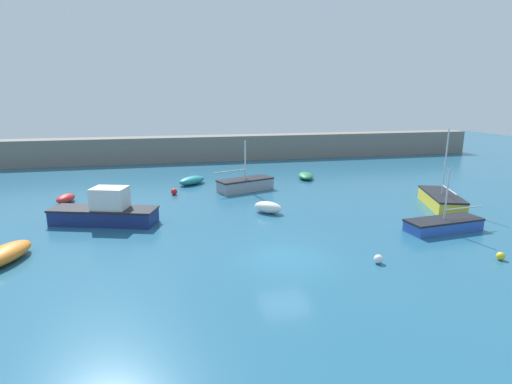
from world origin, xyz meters
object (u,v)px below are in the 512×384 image
at_px(sailboat_tall_mast, 441,200).
at_px(mooring_buoy_yellow, 501,256).
at_px(sailboat_short_mast, 245,184).
at_px(mooring_buoy_red, 174,192).
at_px(fishing_dinghy_green, 66,198).
at_px(mooring_buoy_white, 378,259).
at_px(rowboat_blue_near, 306,176).
at_px(open_tender_yellow, 192,180).
at_px(sailboat_twin_hulled, 443,224).
at_px(cabin_cruiser_white, 106,211).
at_px(dinghy_near_pier, 268,207).
at_px(rowboat_white_midwater, 4,255).

xyz_separation_m(sailboat_tall_mast, mooring_buoy_yellow, (-3.34, -8.86, -0.31)).
xyz_separation_m(sailboat_short_mast, mooring_buoy_red, (-5.80, -0.23, -0.27)).
distance_m(fishing_dinghy_green, mooring_buoy_white, 22.53).
height_order(rowboat_blue_near, fishing_dinghy_green, fishing_dinghy_green).
relative_size(open_tender_yellow, sailboat_twin_hulled, 0.58).
relative_size(cabin_cruiser_white, mooring_buoy_red, 13.52).
bearing_deg(mooring_buoy_white, mooring_buoy_yellow, -8.60).
distance_m(dinghy_near_pier, rowboat_white_midwater, 15.09).
xyz_separation_m(open_tender_yellow, sailboat_tall_mast, (16.73, -11.20, 0.14)).
bearing_deg(sailboat_twin_hulled, sailboat_tall_mast, -131.39).
relative_size(sailboat_short_mast, mooring_buoy_red, 10.55).
relative_size(fishing_dinghy_green, mooring_buoy_white, 4.83).
relative_size(fishing_dinghy_green, cabin_cruiser_white, 0.31).
relative_size(fishing_dinghy_green, sailboat_tall_mast, 0.37).
xyz_separation_m(rowboat_blue_near, cabin_cruiser_white, (-16.48, -10.22, 0.50)).
height_order(rowboat_white_midwater, mooring_buoy_yellow, rowboat_white_midwater).
bearing_deg(sailboat_tall_mast, rowboat_white_midwater, 118.22).
distance_m(open_tender_yellow, cabin_cruiser_white, 11.67).
height_order(cabin_cruiser_white, mooring_buoy_yellow, cabin_cruiser_white).
distance_m(sailboat_tall_mast, rowboat_white_midwater, 26.77).
bearing_deg(mooring_buoy_white, mooring_buoy_red, 120.13).
distance_m(rowboat_blue_near, mooring_buoy_yellow, 20.36).
distance_m(sailboat_short_mast, mooring_buoy_yellow, 19.13).
xyz_separation_m(rowboat_blue_near, sailboat_short_mast, (-6.46, -3.41, 0.23)).
bearing_deg(sailboat_short_mast, mooring_buoy_red, 162.17).
xyz_separation_m(fishing_dinghy_green, open_tender_yellow, (9.44, 4.26, 0.04)).
height_order(dinghy_near_pier, mooring_buoy_white, dinghy_near_pier).
relative_size(sailboat_twin_hulled, mooring_buoy_red, 10.32).
bearing_deg(sailboat_twin_hulled, rowboat_blue_near, -85.71).
bearing_deg(rowboat_blue_near, rowboat_white_midwater, -39.91).
relative_size(open_tender_yellow, cabin_cruiser_white, 0.44).
height_order(sailboat_tall_mast, rowboat_white_midwater, sailboat_tall_mast).
bearing_deg(fishing_dinghy_green, sailboat_tall_mast, -86.78).
distance_m(sailboat_short_mast, sailboat_twin_hulled, 15.54).
xyz_separation_m(fishing_dinghy_green, mooring_buoy_white, (16.90, -14.89, -0.10)).
distance_m(sailboat_twin_hulled, sailboat_tall_mast, 5.55).
distance_m(rowboat_white_midwater, mooring_buoy_white, 17.64).
bearing_deg(rowboat_white_midwater, sailboat_short_mast, -30.32).
bearing_deg(mooring_buoy_white, open_tender_yellow, 111.28).
relative_size(cabin_cruiser_white, sailboat_tall_mast, 1.21).
bearing_deg(cabin_cruiser_white, rowboat_blue_near, -130.69).
height_order(cabin_cruiser_white, mooring_buoy_red, cabin_cruiser_white).
relative_size(cabin_cruiser_white, rowboat_white_midwater, 1.82).
relative_size(cabin_cruiser_white, mooring_buoy_white, 15.70).
distance_m(sailboat_twin_hulled, mooring_buoy_yellow, 4.34).
xyz_separation_m(open_tender_yellow, sailboat_twin_hulled, (13.52, -15.72, 0.02)).
bearing_deg(mooring_buoy_red, fishing_dinghy_green, -174.55).
relative_size(open_tender_yellow, mooring_buoy_red, 5.98).
bearing_deg(sailboat_short_mast, rowboat_blue_near, 7.77).
height_order(sailboat_twin_hulled, rowboat_white_midwater, sailboat_twin_hulled).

